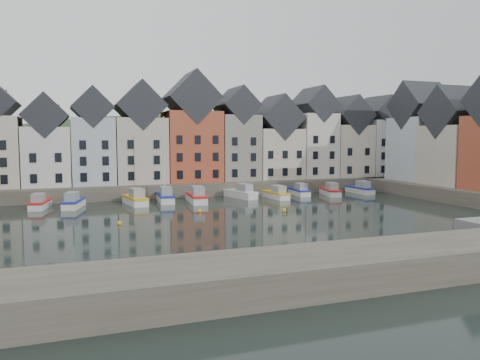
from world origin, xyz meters
name	(u,v)px	position (x,y,z in m)	size (l,w,h in m)	color
ground	(254,221)	(0.00, 0.00, 0.00)	(260.00, 260.00, 0.00)	black
far_quay	(189,186)	(0.00, 30.00, 1.00)	(90.00, 16.00, 2.00)	#484437
near_wall	(233,279)	(-10.00, -22.00, 1.00)	(50.00, 6.00, 2.00)	#484437
hillside	(162,258)	(0.02, 56.00, -17.96)	(153.60, 70.40, 64.00)	#23361B
far_terrace	(210,139)	(3.21, 28.00, 8.88)	(72.37, 8.16, 17.78)	beige
right_terrace	(458,139)	(36.00, 8.07, 8.91)	(8.30, 24.25, 16.36)	#AFBAC2
mooring_buoys	(205,215)	(-4.00, 5.33, 0.15)	(20.50, 5.50, 0.50)	gold
boat_a	(40,203)	(-22.51, 18.05, 0.66)	(2.80, 5.97, 2.20)	silver
boat_b	(73,202)	(-18.45, 17.29, 0.69)	(3.26, 6.30, 2.31)	silver
boat_c	(135,199)	(-10.51, 17.29, 0.75)	(2.95, 6.78, 2.52)	silver
boat_d	(165,196)	(-6.15, 18.58, 0.80)	(2.45, 6.56, 12.31)	silver
boat_e	(197,197)	(-2.11, 16.53, 0.77)	(2.59, 6.88, 2.59)	silver
boat_f	(241,193)	(5.46, 19.03, 0.73)	(3.74, 6.66, 2.44)	silver
boat_g	(277,194)	(10.19, 16.58, 0.66)	(2.15, 5.91, 2.23)	silver
boat_h	(299,191)	(15.28, 19.08, 0.65)	(2.21, 5.79, 2.17)	silver
boat_i	(330,191)	(19.78, 17.19, 0.69)	(3.13, 6.27, 2.31)	silver
boat_j	(361,189)	(25.99, 18.12, 0.68)	(1.97, 6.02, 2.30)	silver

